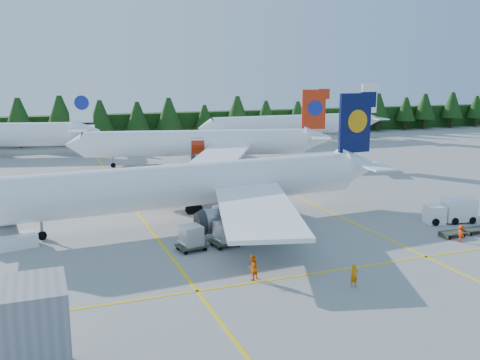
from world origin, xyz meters
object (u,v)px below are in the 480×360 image
object	(u,v)px
airstairs	(10,238)
airliner_navy	(181,186)
service_truck	(450,211)
airliner_red	(193,143)

from	to	relation	value
airstairs	airliner_navy	bearing A→B (deg)	-5.58
service_truck	airliner_red	bearing A→B (deg)	121.07
service_truck	airstairs	bearing A→B (deg)	-178.98
airliner_red	airstairs	world-z (taller)	airliner_red
airliner_red	airliner_navy	bearing A→B (deg)	-94.71
airliner_navy	airliner_red	xyz separation A→B (m)	(10.67, 32.72, -0.14)
airstairs	service_truck	xyz separation A→B (m)	(42.03, -7.63, 0.39)
airliner_navy	airliner_red	world-z (taller)	airliner_navy
airliner_navy	service_truck	world-z (taller)	airliner_navy
airliner_red	service_truck	xyz separation A→B (m)	(15.21, -42.33, -2.50)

